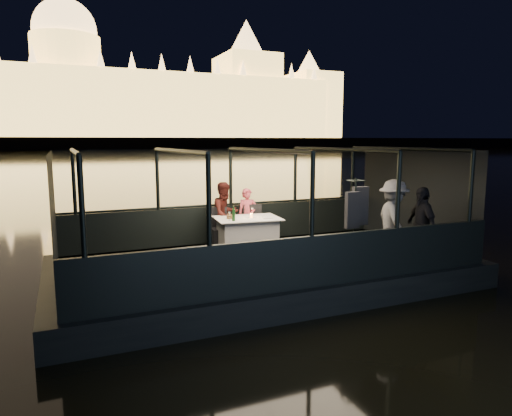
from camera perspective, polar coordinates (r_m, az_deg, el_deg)
name	(u,v)px	position (r m, az deg, el deg)	size (l,w,h in m)	color
river_water	(84,157)	(88.70, -20.71, 5.95)	(500.00, 500.00, 0.00)	black
boat_hull	(263,282)	(9.85, 0.92, -9.27)	(8.60, 4.40, 1.00)	black
boat_deck	(263,260)	(9.72, 0.93, -6.57)	(8.00, 4.00, 0.04)	black
gunwale_port	(231,223)	(11.43, -3.15, -1.89)	(8.00, 0.08, 0.90)	black
gunwale_starboard	(311,262)	(7.87, 6.91, -6.69)	(8.00, 0.08, 0.90)	black
cabin_glass_port	(231,177)	(11.28, -3.20, 3.86)	(8.00, 0.02, 1.40)	#99B2B2
cabin_glass_starboard	(312,195)	(7.65, 7.06, 1.65)	(8.00, 0.02, 1.40)	#99B2B2
cabin_roof_glass	(264,150)	(9.39, 0.96, 7.24)	(8.00, 4.00, 0.02)	#99B2B2
end_wall_fore	(54,219)	(8.68, -23.96, -1.22)	(0.02, 4.00, 2.30)	black
end_wall_aft	(414,197)	(11.68, 19.18, 1.35)	(0.02, 4.00, 2.30)	black
canopy_ribs	(264,206)	(9.48, 0.95, 0.27)	(8.00, 4.00, 2.30)	black
embankment	(70,145)	(218.61, -22.26, 7.29)	(400.00, 140.00, 6.00)	#423D33
parliament_building	(67,68)	(185.44, -22.56, 15.87)	(220.00, 32.00, 60.00)	#F2D18C
dining_table_central	(247,234)	(10.38, -1.08, -3.30)	(1.45, 1.05, 0.77)	white
chair_port_left	(221,229)	(10.68, -4.44, -2.63)	(0.44, 0.44, 0.93)	black
chair_port_right	(256,227)	(10.93, -0.05, -2.36)	(0.45, 0.45, 0.95)	black
coat_stand	(355,224)	(8.99, 12.22, -1.98)	(0.50, 0.40, 1.79)	black
person_woman_coral	(248,213)	(11.08, -1.06, -0.63)	(0.49, 0.32, 1.35)	#CE4B57
person_man_maroon	(225,215)	(10.88, -3.88, -0.82)	(0.73, 0.57, 1.52)	#3C1411
passenger_stripe	(393,221)	(9.87, 16.78, -1.52)	(1.11, 0.62, 1.71)	silver
passenger_dark	(421,223)	(9.75, 19.95, -1.80)	(0.94, 0.39, 1.59)	black
wine_bottle	(234,214)	(9.90, -2.82, -0.76)	(0.07, 0.07, 0.32)	#153917
bread_basket	(231,217)	(10.23, -3.15, -1.10)	(0.20, 0.20, 0.08)	brown
amber_candle	(251,216)	(10.33, -0.60, -0.99)	(0.06, 0.06, 0.09)	#FF963F
plate_near	(268,218)	(10.28, 1.48, -1.22)	(0.24, 0.24, 0.01)	white
plate_far	(233,218)	(10.30, -2.93, -1.21)	(0.23, 0.23, 0.01)	white
wine_glass_white	(229,216)	(9.98, -3.34, -1.02)	(0.06, 0.06, 0.19)	white
wine_glass_red	(252,213)	(10.44, -0.46, -0.58)	(0.07, 0.07, 0.20)	white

